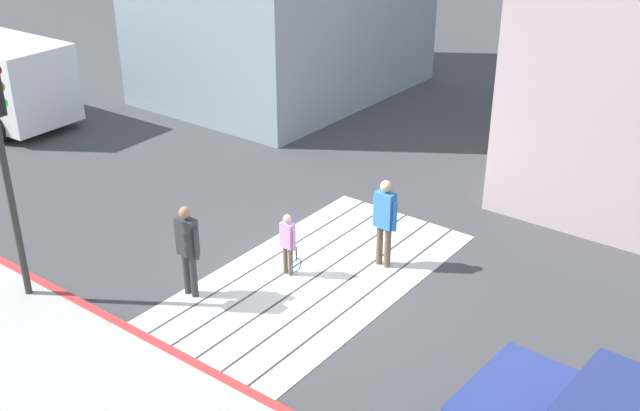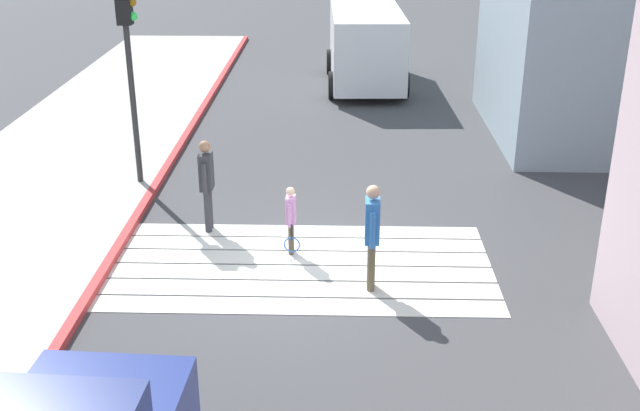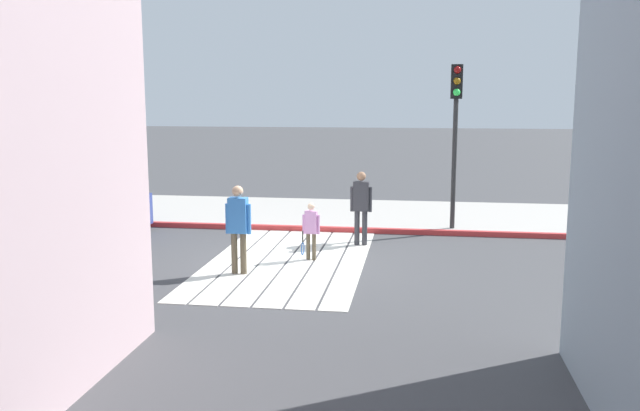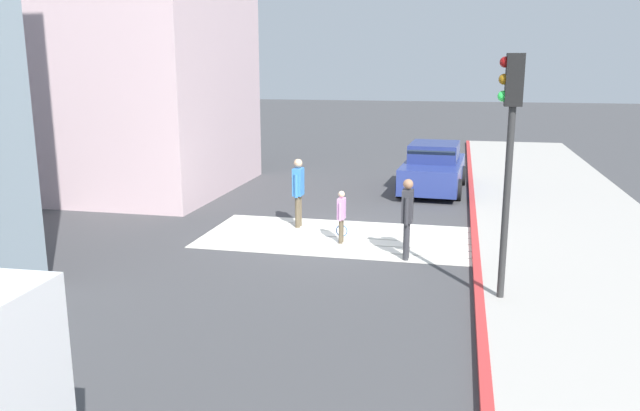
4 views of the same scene
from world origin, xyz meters
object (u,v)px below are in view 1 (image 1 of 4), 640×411
at_px(pedestrian_adult_lead, 385,217).
at_px(pedestrian_child_with_racket, 288,242).
at_px(pedestrian_adult_trailing, 188,245).
at_px(traffic_light_corner, 0,137).

bearing_deg(pedestrian_adult_lead, pedestrian_child_with_racket, 137.85).
height_order(pedestrian_adult_lead, pedestrian_adult_trailing, pedestrian_adult_lead).
xyz_separation_m(pedestrian_adult_lead, pedestrian_adult_trailing, (-2.92, 2.15, -0.01)).
xyz_separation_m(pedestrian_adult_lead, pedestrian_child_with_racket, (-1.34, 1.21, -0.33)).
relative_size(traffic_light_corner, pedestrian_adult_lead, 2.41).
bearing_deg(pedestrian_child_with_racket, pedestrian_adult_lead, -42.15).
xyz_separation_m(pedestrian_adult_trailing, pedestrian_child_with_racket, (1.58, -0.94, -0.32)).
height_order(pedestrian_adult_trailing, pedestrian_child_with_racket, pedestrian_adult_trailing).
bearing_deg(pedestrian_adult_lead, traffic_light_corner, 137.38).
bearing_deg(pedestrian_adult_trailing, pedestrian_adult_lead, -36.31).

